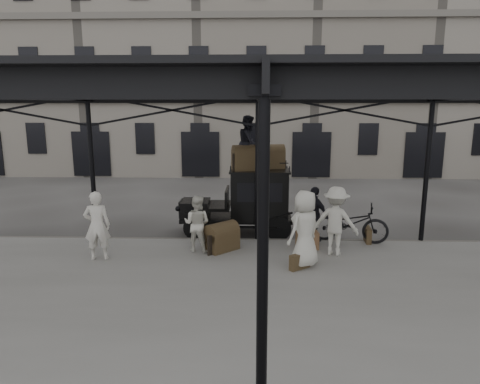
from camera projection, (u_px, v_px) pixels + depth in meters
The scene contains 18 objects.
ground at pixel (257, 267), 11.26m from camera, with size 120.00×120.00×0.00m, color #383533.
platform at pixel (258, 298), 9.28m from camera, with size 28.00×8.00×0.15m, color slate.
canopy at pixel (260, 85), 8.66m from camera, with size 22.50×9.00×4.74m.
building_frontage at pixel (256, 61), 27.49m from camera, with size 64.00×8.00×14.00m, color slate.
taxi at pixel (250, 198), 13.96m from camera, with size 3.65×1.55×2.18m.
porter_left at pixel (97, 226), 11.27m from camera, with size 0.68×0.44×1.85m, color silver.
porter_midleft at pixel (197, 224), 11.95m from camera, with size 0.77×0.60×1.59m, color beige.
porter_centre at pixel (305, 229), 10.76m from camera, with size 0.96×0.63×1.97m, color beige.
porter_official at pixel (314, 214), 12.77m from camera, with size 0.98×0.41×1.68m, color black.
porter_right at pixel (336, 221), 11.64m from camera, with size 1.23×0.70×1.90m, color beige.
bicycle at pixel (350, 223), 12.79m from camera, with size 0.78×2.24×1.18m, color black.
porter_roof at pixel (249, 143), 13.50m from camera, with size 0.83×0.65×1.71m, color black.
steamer_trunk_roof_near at pixel (247, 160), 13.46m from camera, with size 0.90×0.55×0.66m, color #42341E, non-canonical shape.
steamer_trunk_roof_far at pixel (270, 158), 13.88m from camera, with size 0.88×0.54×0.64m, color #42341E, non-canonical shape.
steamer_trunk_platform at pixel (222, 239), 12.10m from camera, with size 0.92×0.56×0.67m, color #42341E, non-canonical shape.
wicker_hamper at pixel (307, 240), 12.27m from camera, with size 0.60×0.45×0.50m, color brown.
suitcase_upright at pixel (368, 235), 12.84m from camera, with size 0.15×0.60×0.45m, color #42341E.
suitcase_flat at pixel (300, 261), 10.72m from camera, with size 0.60×0.15×0.40m, color #42341E.
Camera 1 is at (-0.11, -10.65, 4.19)m, focal length 32.00 mm.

